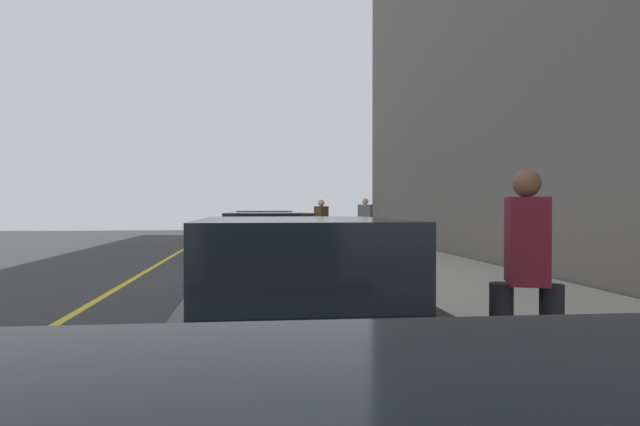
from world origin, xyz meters
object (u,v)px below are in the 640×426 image
object	(u,v)px
parked_car_silver	(263,235)
pedestrian_brown_coat	(321,223)
parked_car_navy	(267,251)
rolling_suitcase	(361,239)
parked_car_black	(295,304)
pedestrian_burgundy_coat	(526,270)
pedestrian_grey_coat	(365,221)

from	to	relation	value
parked_car_silver	pedestrian_brown_coat	distance (m)	2.54
parked_car_navy	rolling_suitcase	xyz separation A→B (m)	(9.59, -3.79, -0.36)
parked_car_silver	parked_car_navy	bearing A→B (deg)	179.82
parked_car_navy	parked_car_black	bearing A→B (deg)	-179.03
pedestrian_brown_coat	parked_car_navy	bearing A→B (deg)	165.23
pedestrian_burgundy_coat	parked_car_silver	bearing A→B (deg)	8.66
parked_car_black	pedestrian_brown_coat	bearing A→B (deg)	-7.99
pedestrian_brown_coat	parked_car_silver	bearing A→B (deg)	127.35
rolling_suitcase	parked_car_navy	bearing A→B (deg)	158.43
parked_car_navy	pedestrian_grey_coat	xyz separation A→B (m)	(9.20, -3.87, 0.36)
parked_car_navy	pedestrian_grey_coat	size ratio (longest dim) A/B	2.61
pedestrian_brown_coat	rolling_suitcase	size ratio (longest dim) A/B	2.03
parked_car_black	parked_car_silver	bearing A→B (deg)	0.39
parked_car_silver	pedestrian_burgundy_coat	world-z (taller)	pedestrian_burgundy_coat
pedestrian_brown_coat	pedestrian_burgundy_coat	bearing A→B (deg)	179.73
parked_car_navy	pedestrian_burgundy_coat	world-z (taller)	pedestrian_burgundy_coat
parked_car_black	pedestrian_grey_coat	world-z (taller)	pedestrian_grey_coat
parked_car_silver	pedestrian_burgundy_coat	bearing A→B (deg)	-171.34
pedestrian_grey_coat	pedestrian_brown_coat	size ratio (longest dim) A/B	1.04
parked_car_navy	pedestrian_brown_coat	bearing A→B (deg)	-14.77
parked_car_navy	pedestrian_brown_coat	distance (m)	7.94
pedestrian_burgundy_coat	parked_car_navy	bearing A→B (deg)	16.57
parked_car_navy	rolling_suitcase	size ratio (longest dim) A/B	5.53
parked_car_navy	rolling_suitcase	distance (m)	10.32
parked_car_black	pedestrian_grey_coat	distance (m)	15.68
parked_car_silver	pedestrian_brown_coat	bearing A→B (deg)	-52.65
pedestrian_grey_coat	rolling_suitcase	distance (m)	0.82
parked_car_navy	pedestrian_burgundy_coat	distance (m)	6.87
parked_car_black	pedestrian_brown_coat	xyz separation A→B (m)	(13.68, -1.92, 0.32)
parked_car_black	parked_car_silver	distance (m)	12.15
pedestrian_grey_coat	parked_car_silver	bearing A→B (deg)	128.51
pedestrian_burgundy_coat	rolling_suitcase	bearing A→B (deg)	-6.48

